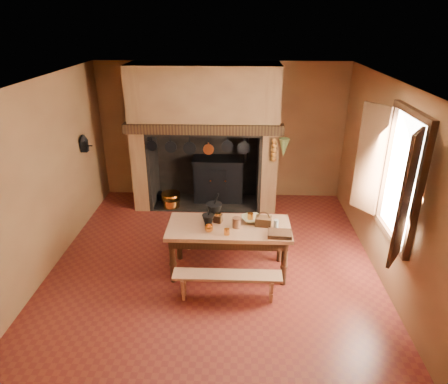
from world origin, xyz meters
name	(u,v)px	position (x,y,z in m)	size (l,w,h in m)	color
floor	(214,266)	(0.00, 0.00, 0.00)	(5.50, 5.50, 0.00)	maroon
ceiling	(211,83)	(0.00, 0.00, 2.80)	(5.50, 5.50, 0.00)	silver
back_wall	(222,132)	(0.00, 2.75, 1.40)	(5.00, 0.02, 2.80)	olive
wall_left	(41,181)	(-2.50, 0.00, 1.40)	(0.02, 5.50, 2.80)	olive
wall_right	(391,187)	(2.50, 0.00, 1.40)	(0.02, 5.50, 2.80)	olive
wall_front	(190,318)	(0.00, -2.75, 1.40)	(5.00, 0.02, 2.80)	olive
chimney_breast	(205,117)	(-0.30, 2.31, 1.81)	(2.95, 0.96, 2.80)	olive
iron_range	(219,179)	(-0.04, 2.45, 0.48)	(1.12, 0.55, 1.60)	black
hearth_pans	(170,199)	(-1.05, 2.22, 0.09)	(0.51, 0.62, 0.20)	orange
hanging_pans	(201,148)	(-0.34, 1.81, 1.36)	(1.92, 0.29, 0.27)	black
onion_string	(274,150)	(1.00, 1.79, 1.33)	(0.12, 0.10, 0.46)	#AE6720
herb_bunch	(284,148)	(1.18, 1.79, 1.38)	(0.20, 0.20, 0.35)	#56632F
window	(393,177)	(2.35, -0.40, 1.70)	(0.39, 1.75, 1.76)	white
wall_coffee_mill	(84,142)	(-2.42, 1.55, 1.52)	(0.23, 0.16, 0.31)	black
work_table	(229,233)	(0.24, -0.10, 0.66)	(1.80, 0.80, 0.78)	tan
bench_front	(227,280)	(0.24, -0.78, 0.31)	(1.48, 0.26, 0.41)	tan
bench_back	(230,230)	(0.24, 0.53, 0.35)	(1.68, 0.29, 0.47)	tan
mortar_large	(214,210)	(0.01, 0.13, 0.92)	(0.24, 0.24, 0.41)	black
mortar_small	(208,220)	(-0.06, -0.12, 0.88)	(0.18, 0.18, 0.30)	black
coffee_grinder	(218,218)	(0.07, 0.02, 0.85)	(0.17, 0.14, 0.18)	#382111
brass_mug_a	(227,232)	(0.21, -0.35, 0.83)	(0.08, 0.08, 0.09)	orange
brass_mug_b	(250,216)	(0.55, 0.11, 0.83)	(0.09, 0.09, 0.10)	orange
mixing_bowl	(252,219)	(0.57, 0.06, 0.82)	(0.29, 0.29, 0.07)	beige
stoneware_crock	(237,223)	(0.35, -0.14, 0.86)	(0.12, 0.12, 0.15)	#522F1E
glass_jar	(276,224)	(0.92, -0.12, 0.84)	(0.07, 0.07, 0.13)	beige
wicker_basket	(263,221)	(0.74, -0.06, 0.85)	(0.25, 0.20, 0.22)	#4B2D16
wooden_tray	(280,234)	(0.95, -0.36, 0.81)	(0.33, 0.24, 0.06)	#382111
brass_cup	(209,229)	(-0.04, -0.28, 0.83)	(0.12, 0.12, 0.10)	orange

